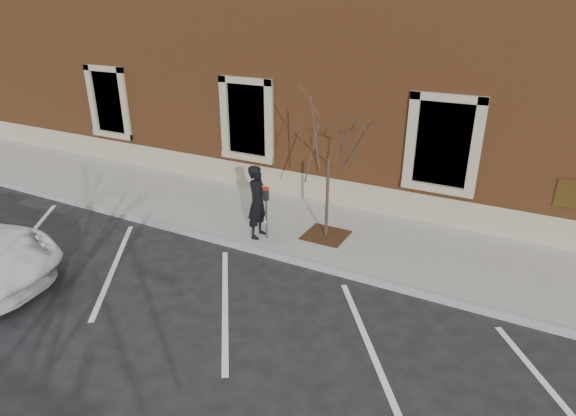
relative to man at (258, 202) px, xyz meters
The scene contains 9 objects.
ground 1.51m from the man, 33.09° to the right, with size 120.00×120.00×0.00m, color #28282B.
sidewalk_near 1.80m from the man, 54.61° to the left, with size 40.00×3.50×0.15m, color #B2AEA7.
curb_near 1.47m from the man, 35.39° to the right, with size 40.00×0.12×0.15m, color #9E9E99.
parking_stripes 3.09m from the man, 72.85° to the right, with size 28.00×4.40×0.01m, color silver, non-canonical shape.
building_civic 7.79m from the man, 83.26° to the left, with size 40.00×8.62×8.00m.
man is the anchor object (origin of this frame).
parking_meter 0.25m from the man, ahead, with size 0.13×0.10×1.40m.
tree_grate 2.01m from the man, 28.56° to the left, with size 1.07×1.07×0.03m, color #462B16.
sapling 2.45m from the man, 28.56° to the left, with size 2.29×2.29×3.81m.
Camera 1 is at (5.15, -9.04, 5.81)m, focal length 30.00 mm.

